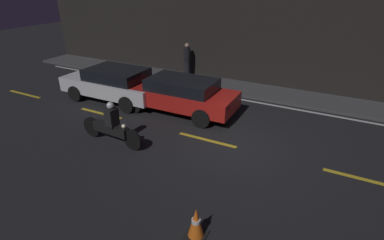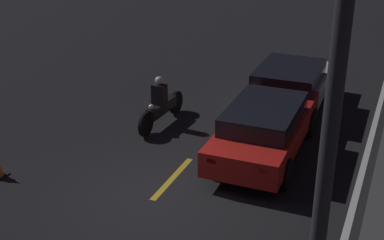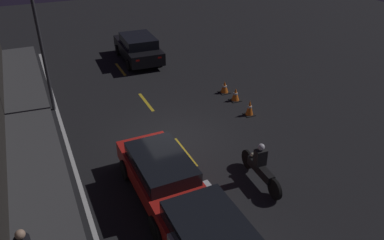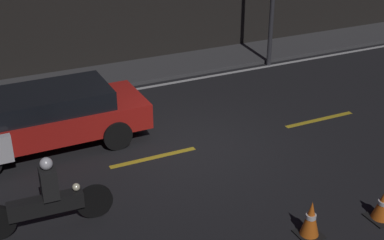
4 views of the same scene
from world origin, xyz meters
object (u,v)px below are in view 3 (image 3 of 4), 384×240
object	(u,v)px
traffic_cone_mid	(235,95)
van_black	(138,47)
traffic_cone_near	(250,108)
traffic_cone_far	(225,87)
taxi_red	(164,176)
motorcycle	(261,167)
street_lamp	(40,39)

from	to	relation	value
traffic_cone_mid	van_black	bearing A→B (deg)	19.41
traffic_cone_near	traffic_cone_far	distance (m)	2.45
traffic_cone_near	traffic_cone_mid	distance (m)	1.49
taxi_red	traffic_cone_near	distance (m)	6.25
motorcycle	street_lamp	bearing A→B (deg)	36.82
taxi_red	street_lamp	distance (m)	8.23
taxi_red	traffic_cone_mid	world-z (taller)	taxi_red
taxi_red	traffic_cone_far	size ratio (longest dim) A/B	7.75
motorcycle	traffic_cone_near	distance (m)	4.60
motorcycle	traffic_cone_far	size ratio (longest dim) A/B	4.00
traffic_cone_far	motorcycle	bearing A→B (deg)	160.65
taxi_red	traffic_cone_near	size ratio (longest dim) A/B	6.60
traffic_cone_mid	traffic_cone_far	world-z (taller)	traffic_cone_mid
traffic_cone_near	street_lamp	distance (m)	9.12
taxi_red	traffic_cone_mid	bearing A→B (deg)	131.42
motorcycle	street_lamp	xyz separation A→B (m)	(8.11, 5.48, 2.67)
van_black	traffic_cone_near	world-z (taller)	van_black
van_black	traffic_cone_near	distance (m)	8.80
traffic_cone_near	street_lamp	xyz separation A→B (m)	(4.06, 7.64, 2.90)
traffic_cone_far	traffic_cone_near	bearing A→B (deg)	177.11
traffic_cone_mid	traffic_cone_far	distance (m)	0.97
taxi_red	van_black	xyz separation A→B (m)	(11.88, -2.93, 0.06)
traffic_cone_far	street_lamp	distance (m)	8.46
traffic_cone_far	street_lamp	world-z (taller)	street_lamp
street_lamp	van_black	bearing A→B (deg)	-50.37
traffic_cone_near	traffic_cone_far	bearing A→B (deg)	-2.89
motorcycle	traffic_cone_near	bearing A→B (deg)	-25.28
traffic_cone_near	van_black	bearing A→B (deg)	15.17
traffic_cone_near	street_lamp	bearing A→B (deg)	62.05
motorcycle	traffic_cone_mid	xyz separation A→B (m)	(5.54, -2.33, -0.27)
van_black	motorcycle	world-z (taller)	van_black
van_black	street_lamp	size ratio (longest dim) A/B	0.79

